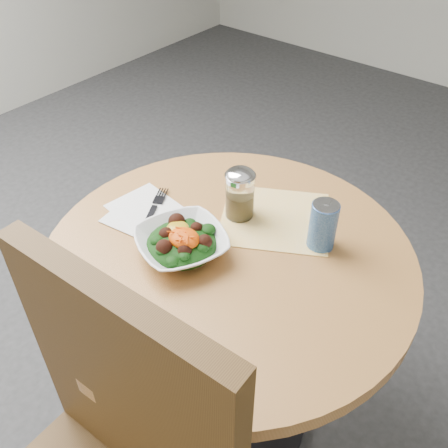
% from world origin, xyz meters
% --- Properties ---
extents(ground, '(6.00, 6.00, 0.00)m').
position_xyz_m(ground, '(0.00, 0.00, 0.00)').
color(ground, '#2A2A2C').
rests_on(ground, ground).
extents(table, '(0.90, 0.90, 0.75)m').
position_xyz_m(table, '(0.00, 0.00, 0.55)').
color(table, black).
rests_on(table, ground).
extents(cloth_napkin, '(0.36, 0.35, 0.00)m').
position_xyz_m(cloth_napkin, '(0.01, 0.18, 0.75)').
color(cloth_napkin, orange).
rests_on(cloth_napkin, table).
extents(paper_napkins, '(0.19, 0.20, 0.00)m').
position_xyz_m(paper_napkins, '(-0.28, -0.02, 0.75)').
color(paper_napkins, white).
rests_on(paper_napkins, table).
extents(salad_bowl, '(0.28, 0.28, 0.08)m').
position_xyz_m(salad_bowl, '(-0.09, -0.07, 0.78)').
color(salad_bowl, white).
rests_on(salad_bowl, table).
extents(fork, '(0.12, 0.20, 0.00)m').
position_xyz_m(fork, '(-0.25, -0.01, 0.76)').
color(fork, black).
rests_on(fork, table).
extents(spice_shaker, '(0.08, 0.08, 0.14)m').
position_xyz_m(spice_shaker, '(-0.07, 0.13, 0.82)').
color(spice_shaker, silver).
rests_on(spice_shaker, table).
extents(beverage_can, '(0.07, 0.07, 0.13)m').
position_xyz_m(beverage_can, '(0.16, 0.16, 0.81)').
color(beverage_can, navy).
rests_on(beverage_can, table).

